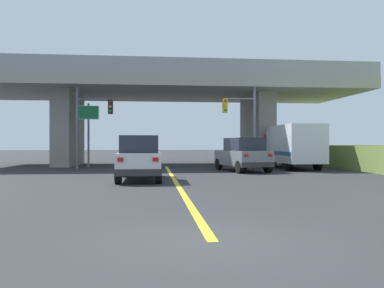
# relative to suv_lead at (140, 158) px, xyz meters

# --- Properties ---
(ground) EXTENTS (160.00, 160.00, 0.00)m
(ground) POSITION_rel_suv_lead_xyz_m (1.58, 13.11, -1.01)
(ground) COLOR #2B2B2D
(overpass_bridge) EXTENTS (30.02, 10.29, 7.46)m
(overpass_bridge) POSITION_rel_suv_lead_xyz_m (1.58, 13.11, 4.34)
(overpass_bridge) COLOR gray
(overpass_bridge) RESTS_ON ground
(lane_divider_stripe) EXTENTS (0.20, 22.15, 0.01)m
(lane_divider_stripe) POSITION_rel_suv_lead_xyz_m (1.58, -0.43, -1.01)
(lane_divider_stripe) COLOR yellow
(lane_divider_stripe) RESTS_ON ground
(suv_lead) EXTENTS (1.92, 4.76, 2.02)m
(suv_lead) POSITION_rel_suv_lead_xyz_m (0.00, 0.00, 0.00)
(suv_lead) COLOR silver
(suv_lead) RESTS_ON ground
(suv_crossing) EXTENTS (2.76, 4.77, 2.02)m
(suv_crossing) POSITION_rel_suv_lead_xyz_m (6.01, 5.16, -0.00)
(suv_crossing) COLOR slate
(suv_crossing) RESTS_ON ground
(box_truck) EXTENTS (2.33, 7.13, 2.88)m
(box_truck) POSITION_rel_suv_lead_xyz_m (9.91, 7.64, 0.53)
(box_truck) COLOR red
(box_truck) RESTS_ON ground
(traffic_signal_nearside) EXTENTS (2.30, 0.36, 5.60)m
(traffic_signal_nearside) POSITION_rel_suv_lead_xyz_m (6.83, 8.21, 2.42)
(traffic_signal_nearside) COLOR slate
(traffic_signal_nearside) RESTS_ON ground
(traffic_signal_farside) EXTENTS (2.43, 0.36, 5.41)m
(traffic_signal_farside) POSITION_rel_suv_lead_xyz_m (-3.60, 8.53, 2.34)
(traffic_signal_farside) COLOR #56595E
(traffic_signal_farside) RESTS_ON ground
(highway_sign) EXTENTS (1.46, 0.17, 4.49)m
(highway_sign) POSITION_rel_suv_lead_xyz_m (-3.86, 9.76, 2.25)
(highway_sign) COLOR #56595E
(highway_sign) RESTS_ON ground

